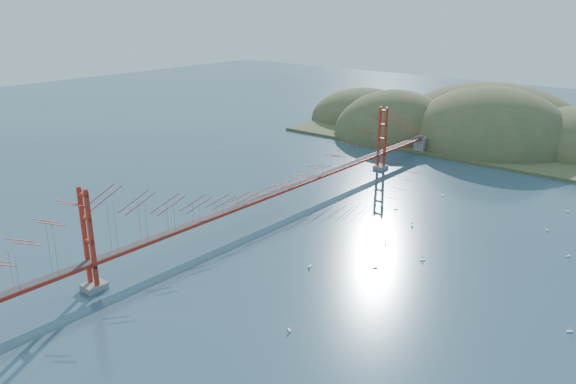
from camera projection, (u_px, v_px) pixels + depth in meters
The scene contains 15 objects.
ground at pixel (275, 213), 83.18m from camera, with size 320.00×320.00×0.00m, color #2F4A5F.
bridge at pixel (275, 168), 81.04m from camera, with size 2.20×94.40×12.00m.
far_headlands at pixel (474, 135), 131.50m from camera, with size 84.00×58.00×25.00m.
sailboat_3 at pixel (396, 209), 84.67m from camera, with size 0.67×0.67×0.70m.
sailboat_13 at pixel (570, 331), 53.49m from camera, with size 0.70×0.70×0.73m.
sailboat_4 at pixel (423, 259), 68.13m from camera, with size 0.67×0.67×0.73m.
sailboat_14 at pixel (375, 267), 66.19m from camera, with size 0.71×0.71×0.74m.
sailboat_6 at pixel (289, 329), 53.73m from camera, with size 0.65×0.65×0.68m.
sailboat_16 at pixel (412, 225), 78.52m from camera, with size 0.68×0.68×0.71m.
sailboat_9 at pixel (568, 255), 69.19m from camera, with size 0.63×0.63×0.69m.
sailboat_0 at pixel (310, 265), 66.57m from camera, with size 0.57×0.64×0.72m.
sailboat_12 at pixel (443, 195), 90.74m from camera, with size 0.51×0.43×0.58m.
sailboat_7 at pixel (567, 211), 83.80m from camera, with size 0.63×0.57×0.71m.
sailboat_17 at pixel (547, 229), 77.04m from camera, with size 0.57×0.54×0.64m.
sailboat_1 at pixel (385, 242), 72.95m from camera, with size 0.63×0.63×0.66m.
Camera 1 is at (51.35, -58.25, 30.07)m, focal length 35.00 mm.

